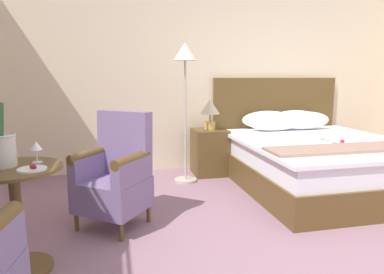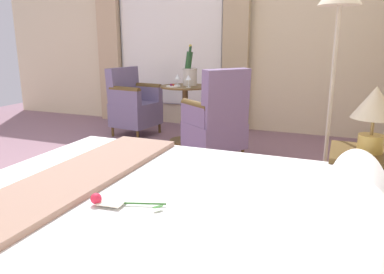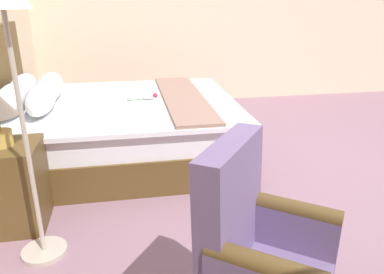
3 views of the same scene
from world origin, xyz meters
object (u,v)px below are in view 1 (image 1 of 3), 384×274
Objects in this scene: wine_glass_near_edge at (36,147)px; snack_plate at (32,169)px; bed at (312,156)px; nightstand at (210,152)px; side_table_round at (17,212)px; floor_lamp_brass at (185,72)px; champagne_bucket at (0,144)px; bedside_lamp at (210,110)px; armchair_by_window at (116,175)px.

wine_glass_near_edge is 0.84× the size of snack_plate.
bed reaches higher than nightstand.
bed is 3.13m from wine_glass_near_edge.
nightstand is 2.73m from side_table_round.
nightstand is 2.62m from wine_glass_near_edge.
floor_lamp_brass is 3.39× the size of champagne_bucket.
side_table_round is 4.13× the size of snack_plate.
floor_lamp_brass reaches higher than snack_plate.
side_table_round is 0.45m from champagne_bucket.
bed is 13.12× the size of snack_plate.
bedside_lamp is 2.70× the size of wine_glass_near_edge.
wine_glass_near_edge is (0.20, 0.06, -0.04)m from champagne_bucket.
nightstand is 4.14× the size of wine_glass_near_edge.
bed is at bearing -31.69° from nightstand.
wine_glass_near_edge is at bearing -132.74° from bedside_lamp.
bed is at bearing 26.38° from snack_plate.
snack_plate is 0.17× the size of armchair_by_window.
bedside_lamp is (-1.10, 0.68, 0.53)m from bed.
snack_plate is (0.01, -0.20, -0.10)m from wine_glass_near_edge.
nightstand is at bearing 33.47° from floor_lamp_brass.
bedside_lamp is 0.67m from floor_lamp_brass.
bed reaches higher than armchair_by_window.
bedside_lamp reaches higher than snack_plate.
side_table_round is at bearing -130.69° from floor_lamp_brass.
side_table_round is 0.35m from snack_plate.
bed is 2.43m from armchair_by_window.
armchair_by_window is at bearing 44.47° from side_table_round.
floor_lamp_brass is 1.70× the size of armchair_by_window.
armchair_by_window is at bearing -132.25° from bedside_lamp.
floor_lamp_brass is 2.35× the size of side_table_round.
snack_plate is (0.21, -0.13, -0.14)m from champagne_bucket.
bed reaches higher than bedside_lamp.
wine_glass_near_edge is at bearing 92.83° from snack_plate.
wine_glass_near_edge reaches higher than side_table_round.
snack_plate is at bearing -153.62° from bed.
bedside_lamp is 2.57m from wine_glass_near_edge.
champagne_bucket reaches higher than wine_glass_near_edge.
bedside_lamp is at bearing 47.26° from wine_glass_near_edge.
bed is 1.29m from nightstand.
armchair_by_window is at bearing 55.41° from snack_plate.
floor_lamp_brass is 11.53× the size of wine_glass_near_edge.
floor_lamp_brass is at bearing 53.56° from snack_plate.
bed is 1.84m from floor_lamp_brass.
bed is 3.18m from snack_plate.
snack_plate is (-1.35, -1.83, -0.63)m from floor_lamp_brass.
armchair_by_window reaches higher than nightstand.
snack_plate is (-1.73, -2.08, -0.14)m from bedside_lamp.
bedside_lamp is at bearing 45.18° from champagne_bucket.
nightstand is 0.84× the size of side_table_round.
bedside_lamp is (-0.00, 0.00, 0.57)m from nightstand.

